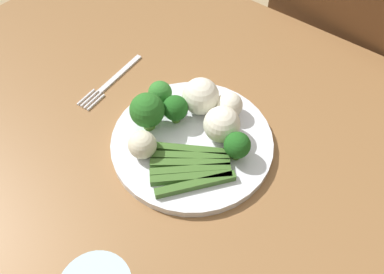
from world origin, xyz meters
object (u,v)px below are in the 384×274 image
plate (192,142)px  broccoli_left (237,145)px  broccoli_outer_edge (175,108)px  cauliflower_near_fork (201,96)px  chair (338,81)px  cauliflower_mid (222,124)px  asparagus_bundle (192,167)px  fork (112,81)px  broccoli_back (147,111)px  cauliflower_near_center (142,145)px  broccoli_front_left (160,93)px  dining_table (181,181)px  cauliflower_edge (229,105)px

plate → broccoli_left: bearing=-168.3°
broccoli_outer_edge → cauliflower_near_fork: size_ratio=0.83×
chair → broccoli_outer_edge: 0.61m
broccoli_outer_edge → cauliflower_mid: size_ratio=0.88×
asparagus_bundle → fork: (0.25, -0.07, -0.02)m
chair → broccoli_back: bearing=82.5°
broccoli_left → cauliflower_near_center: bearing=36.2°
broccoli_outer_edge → cauliflower_near_center: bearing=93.1°
broccoli_outer_edge → cauliflower_mid: cauliflower_mid is taller
broccoli_outer_edge → fork: (0.16, -0.01, -0.04)m
plate → cauliflower_near_fork: (0.03, -0.06, 0.04)m
asparagus_bundle → cauliflower_mid: size_ratio=2.34×
chair → broccoli_front_left: (0.16, 0.53, 0.27)m
chair → cauliflower_near_fork: 0.57m
plate → broccoli_front_left: (0.09, -0.03, 0.04)m
asparagus_bundle → broccoli_outer_edge: broccoli_outer_edge is taller
broccoli_back → fork: bearing=-17.5°
dining_table → fork: bearing=-10.1°
broccoli_back → cauliflower_mid: 0.12m
dining_table → broccoli_outer_edge: size_ratio=22.26×
cauliflower_edge → broccoli_front_left: bearing=28.1°
dining_table → cauliflower_near_fork: (0.01, -0.08, 0.16)m
dining_table → broccoli_back: 0.18m
broccoli_back → cauliflower_near_center: bearing=123.5°
chair → cauliflower_mid: size_ratio=14.78×
chair → asparagus_bundle: bearing=93.1°
plate → cauliflower_near_center: cauliflower_near_center is taller
asparagus_bundle → cauliflower_mid: (0.00, -0.08, 0.02)m
chair → plate: (0.07, 0.55, 0.23)m
asparagus_bundle → chair: bearing=-134.7°
asparagus_bundle → plate: bearing=-93.2°
cauliflower_mid → cauliflower_near_center: bearing=54.5°
cauliflower_mid → cauliflower_edge: 0.05m
asparagus_bundle → cauliflower_near_fork: cauliflower_near_fork is taller
cauliflower_mid → broccoli_front_left: bearing=4.3°
dining_table → cauliflower_near_fork: bearing=-78.9°
plate → cauliflower_mid: 0.06m
chair → cauliflower_edge: chair is taller
asparagus_bundle → cauliflower_near_center: cauliflower_near_center is taller
dining_table → broccoli_front_left: size_ratio=23.16×
plate → asparagus_bundle: (-0.04, 0.05, 0.01)m
chair → asparagus_bundle: chair is taller
asparagus_bundle → broccoli_outer_edge: 0.10m
broccoli_left → broccoli_front_left: size_ratio=1.02×
plate → cauliflower_mid: bearing=-133.7°
broccoli_outer_edge → broccoli_back: bearing=56.1°
broccoli_outer_edge → cauliflower_edge: bearing=-132.5°
cauliflower_near_center → broccoli_back: bearing=-56.5°
dining_table → asparagus_bundle: 0.15m
broccoli_left → cauliflower_near_center: (0.12, 0.09, -0.01)m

